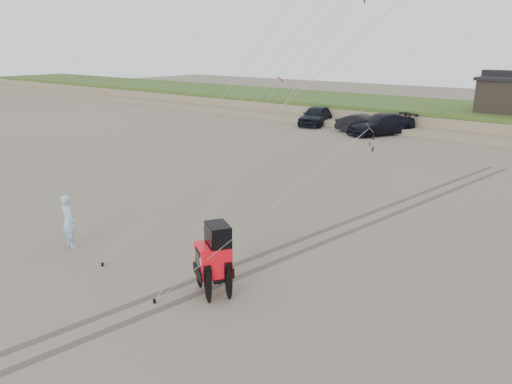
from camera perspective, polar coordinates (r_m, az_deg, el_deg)
ground at (r=15.91m, az=-11.17°, el=-10.47°), size 160.00×160.00×0.00m
dune_ridge at (r=48.12m, az=25.52°, el=7.40°), size 160.00×14.25×1.73m
truck_a at (r=46.45m, az=6.86°, el=8.67°), size 3.24×5.50×1.76m
truck_b at (r=42.96m, az=12.18°, el=7.62°), size 4.73×2.19×1.50m
truck_c at (r=42.40m, az=14.09°, el=7.51°), size 4.85×6.30×1.70m
jeep at (r=14.90m, az=-4.89°, el=-8.44°), size 4.08×5.01×1.73m
man at (r=19.35m, az=-20.63°, el=-3.11°), size 0.77×0.54×1.98m
stake_main at (r=17.65m, az=-17.14°, el=-7.91°), size 0.08×0.08×0.12m
stake_aux at (r=14.95m, az=-11.54°, el=-12.12°), size 0.08×0.08×0.12m
tire_tracks at (r=20.47m, az=10.03°, el=-4.14°), size 5.22×29.74×0.01m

